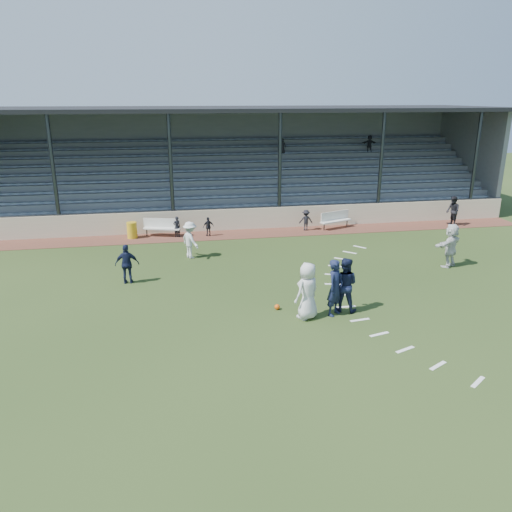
# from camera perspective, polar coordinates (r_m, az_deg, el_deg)

# --- Properties ---
(ground) EXTENTS (90.00, 90.00, 0.00)m
(ground) POSITION_cam_1_polar(r_m,az_deg,el_deg) (17.56, 1.46, -6.50)
(ground) COLOR #293B18
(ground) RESTS_ON ground
(cinder_track) EXTENTS (34.00, 2.00, 0.02)m
(cinder_track) POSITION_cam_1_polar(r_m,az_deg,el_deg) (27.34, -2.98, 2.47)
(cinder_track) COLOR #582E23
(cinder_track) RESTS_ON ground
(retaining_wall) EXTENTS (34.00, 0.18, 1.20)m
(retaining_wall) POSITION_cam_1_polar(r_m,az_deg,el_deg) (28.21, -3.28, 4.18)
(retaining_wall) COLOR beige
(retaining_wall) RESTS_ON ground
(bench_left) EXTENTS (2.03, 1.01, 0.95)m
(bench_left) POSITION_cam_1_polar(r_m,az_deg,el_deg) (27.34, -10.72, 3.42)
(bench_left) COLOR silver
(bench_left) RESTS_ON cinder_track
(bench_right) EXTENTS (2.01, 1.17, 0.95)m
(bench_right) POSITION_cam_1_polar(r_m,az_deg,el_deg) (28.90, 9.05, 4.29)
(bench_right) COLOR silver
(bench_right) RESTS_ON cinder_track
(trash_bin) EXTENTS (0.53, 0.53, 0.86)m
(trash_bin) POSITION_cam_1_polar(r_m,az_deg,el_deg) (27.30, -13.98, 2.89)
(trash_bin) COLOR gold
(trash_bin) RESTS_ON cinder_track
(football) EXTENTS (0.19, 0.19, 0.19)m
(football) POSITION_cam_1_polar(r_m,az_deg,el_deg) (17.80, 2.44, -5.84)
(football) COLOR #D9500C
(football) RESTS_ON ground
(player_white_lead) EXTENTS (1.15, 1.04, 1.98)m
(player_white_lead) POSITION_cam_1_polar(r_m,az_deg,el_deg) (16.88, 5.90, -3.99)
(player_white_lead) COLOR silver
(player_white_lead) RESTS_ON ground
(player_navy_lead) EXTENTS (0.86, 0.84, 1.99)m
(player_navy_lead) POSITION_cam_1_polar(r_m,az_deg,el_deg) (17.26, 9.04, -3.59)
(player_navy_lead) COLOR #141A37
(player_navy_lead) RESTS_ON ground
(player_navy_mid) EXTENTS (1.18, 1.10, 1.95)m
(player_navy_mid) POSITION_cam_1_polar(r_m,az_deg,el_deg) (17.66, 10.06, -3.23)
(player_navy_mid) COLOR #141A37
(player_navy_mid) RESTS_ON ground
(player_white_wing) EXTENTS (1.11, 1.29, 1.73)m
(player_white_wing) POSITION_cam_1_polar(r_m,az_deg,el_deg) (23.35, -7.53, 1.83)
(player_white_wing) COLOR silver
(player_white_wing) RESTS_ON ground
(player_navy_wing) EXTENTS (0.96, 0.43, 1.62)m
(player_navy_wing) POSITION_cam_1_polar(r_m,az_deg,el_deg) (20.65, -14.51, -0.89)
(player_navy_wing) COLOR #141A37
(player_navy_wing) RESTS_ON ground
(player_white_back) EXTENTS (1.85, 1.42, 1.95)m
(player_white_back) POSITION_cam_1_polar(r_m,az_deg,el_deg) (23.55, 21.35, 1.15)
(player_white_back) COLOR silver
(player_white_back) RESTS_ON ground
(official) EXTENTS (0.69, 0.86, 1.72)m
(official) POSITION_cam_1_polar(r_m,az_deg,el_deg) (31.18, 21.57, 4.80)
(official) COLOR black
(official) RESTS_ON cinder_track
(sub_left_near) EXTENTS (0.48, 0.41, 1.12)m
(sub_left_near) POSITION_cam_1_polar(r_m,az_deg,el_deg) (27.03, -9.04, 3.33)
(sub_left_near) COLOR black
(sub_left_near) RESTS_ON cinder_track
(sub_left_far) EXTENTS (0.64, 0.38, 1.03)m
(sub_left_far) POSITION_cam_1_polar(r_m,az_deg,el_deg) (27.00, -5.46, 3.36)
(sub_left_far) COLOR black
(sub_left_far) RESTS_ON cinder_track
(sub_right) EXTENTS (0.80, 0.51, 1.17)m
(sub_right) POSITION_cam_1_polar(r_m,az_deg,el_deg) (28.16, 5.72, 4.11)
(sub_right) COLOR black
(sub_right) RESTS_ON cinder_track
(grandstand) EXTENTS (34.60, 9.00, 6.61)m
(grandstand) POSITION_cam_1_polar(r_m,az_deg,el_deg) (32.49, -4.36, 8.85)
(grandstand) COLOR slate
(grandstand) RESTS_ON ground
(penalty_arc) EXTENTS (3.89, 14.63, 0.01)m
(penalty_arc) POSITION_cam_1_polar(r_m,az_deg,el_deg) (18.77, 13.93, -5.38)
(penalty_arc) COLOR white
(penalty_arc) RESTS_ON ground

